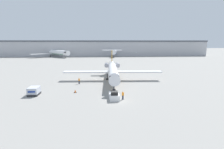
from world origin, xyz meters
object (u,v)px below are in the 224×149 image
Objects in this scene: traffic_cone_left at (75,91)px; airplane_main at (113,70)px; luggage_cart at (34,91)px; airplane_parked_far_right at (115,51)px; worker_by_wing at (79,81)px; worker_near_tug at (123,95)px; pushback_tug at (114,96)px; airplane_parked_far_left at (54,52)px.

airplane_main is at bearing 52.33° from traffic_cone_left.
luggage_cart is 114.50m from airplane_parked_far_right.
worker_near_tug is at bearing -53.93° from worker_by_wing.
pushback_tug reaches higher than worker_by_wing.
airplane_main is 18.96m from worker_near_tug.
worker_by_wing is 0.05× the size of airplane_parked_far_right.
worker_near_tug is (1.82, -0.35, 0.21)m from pushback_tug.
airplane_parked_far_right is (9.22, 115.35, 3.05)m from worker_near_tug.
worker_near_tug is at bearing -10.91° from pushback_tug.
airplane_parked_far_right reaches higher than airplane_main.
traffic_cone_left is at bearing -73.65° from airplane_parked_far_left.
luggage_cart is at bearing -172.26° from traffic_cone_left.
worker_by_wing is at bearing 90.07° from traffic_cone_left.
airplane_parked_far_right is at bearing 78.84° from worker_by_wing.
pushback_tug is at bearing -58.24° from worker_by_wing.
airplane_main is 18.67m from pushback_tug.
airplane_parked_far_left is 50.67m from airplane_parked_far_right.
worker_by_wing is 100.04m from airplane_parked_far_left.
pushback_tug is 0.12× the size of airplane_parked_far_left.
pushback_tug is 1.26× the size of luggage_cart.
airplane_parked_far_right is (9.84, 96.54, 0.69)m from airplane_main.
airplane_parked_far_left reaches higher than worker_by_wing.
luggage_cart is 107.47m from airplane_parked_far_left.
worker_by_wing is (-10.03, -4.17, -2.34)m from airplane_main.
worker_by_wing reaches higher than traffic_cone_left.
airplane_parked_far_left is at bearing 101.53° from luggage_cart.
pushback_tug is at bearing -93.69° from airplane_main.
airplane_main is 7.99× the size of pushback_tug.
airplane_parked_far_right is at bearing 79.72° from traffic_cone_left.
worker_near_tug is 18.10m from worker_by_wing.
airplane_main reaches higher than worker_near_tug.
airplane_main reaches higher than pushback_tug.
traffic_cone_left is (-8.83, 5.48, -0.36)m from pushback_tug.
airplane_parked_far_left is (-21.47, 105.27, 2.81)m from luggage_cart.
airplane_main is 97.05m from airplane_parked_far_right.
luggage_cart is at bearing -104.63° from airplane_parked_far_right.
airplane_main is at bearing 36.69° from luggage_cart.
airplane_main is at bearing 86.31° from pushback_tug.
pushback_tug is 0.10× the size of airplane_parked_far_right.
worker_by_wing is 102.70m from airplane_parked_far_right.
airplane_main is 43.04× the size of traffic_cone_left.
pushback_tug is 2.16× the size of worker_by_wing.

